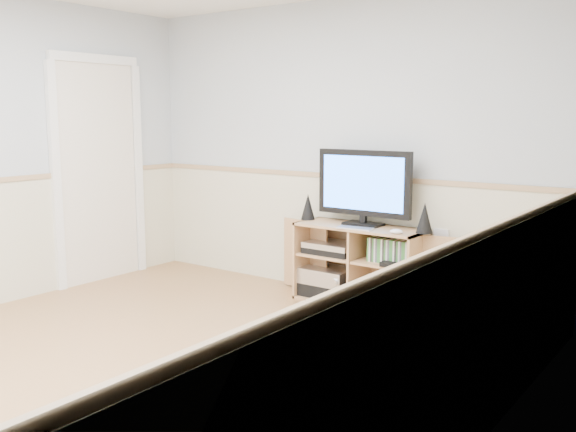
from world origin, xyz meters
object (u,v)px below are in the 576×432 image
Objects in this scene: monitor at (364,185)px; keyboard at (355,228)px; media_cabinet at (362,263)px; game_consoles at (388,301)px.

monitor is 2.96× the size of keyboard.
monitor is at bearing 92.86° from keyboard.
media_cabinet reaches higher than game_consoles.
keyboard is 0.65m from game_consoles.
monitor is 0.38m from keyboard.
media_cabinet is 0.38m from game_consoles.
media_cabinet is 2.00× the size of monitor.
monitor reaches higher than media_cabinet.
game_consoles is (0.24, 0.13, -0.59)m from keyboard.
media_cabinet is 5.92× the size of keyboard.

